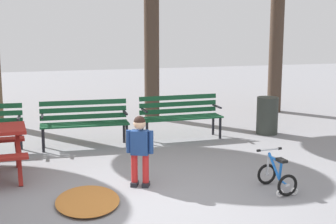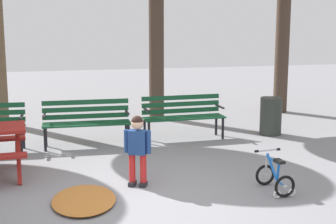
# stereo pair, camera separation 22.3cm
# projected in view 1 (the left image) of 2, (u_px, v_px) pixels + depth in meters

# --- Properties ---
(ground) EXTENTS (36.00, 36.00, 0.00)m
(ground) POSITION_uv_depth(u_px,v_px,m) (150.00, 203.00, 6.26)
(ground) COLOR gray
(park_bench_left) EXTENTS (1.62, 0.53, 0.85)m
(park_bench_left) POSITION_uv_depth(u_px,v_px,m) (84.00, 119.00, 9.02)
(park_bench_left) COLOR #144728
(park_bench_left) RESTS_ON ground
(park_bench_right) EXTENTS (1.61, 0.49, 0.85)m
(park_bench_right) POSITION_uv_depth(u_px,v_px,m) (180.00, 113.00, 9.64)
(park_bench_right) COLOR #144728
(park_bench_right) RESTS_ON ground
(child_standing) EXTENTS (0.35, 0.25, 1.01)m
(child_standing) POSITION_uv_depth(u_px,v_px,m) (140.00, 146.00, 6.79)
(child_standing) COLOR red
(child_standing) RESTS_ON ground
(kids_bicycle) EXTENTS (0.39, 0.58, 0.54)m
(kids_bicycle) POSITION_uv_depth(u_px,v_px,m) (277.00, 176.00, 6.70)
(kids_bicycle) COLOR black
(kids_bicycle) RESTS_ON ground
(leaf_pile) EXTENTS (0.95, 1.25, 0.07)m
(leaf_pile) POSITION_uv_depth(u_px,v_px,m) (88.00, 200.00, 6.24)
(leaf_pile) COLOR #B26B2D
(leaf_pile) RESTS_ON ground
(trash_bin) EXTENTS (0.44, 0.44, 0.77)m
(trash_bin) POSITION_uv_depth(u_px,v_px,m) (267.00, 116.00, 10.07)
(trash_bin) COLOR #2D332D
(trash_bin) RESTS_ON ground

